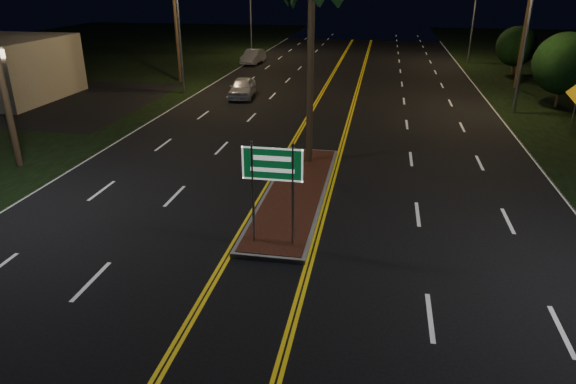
% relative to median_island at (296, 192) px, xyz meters
% --- Properties ---
extents(ground, '(120.00, 120.00, 0.00)m').
position_rel_median_island_xyz_m(ground, '(0.00, -7.00, -0.08)').
color(ground, black).
rests_on(ground, ground).
extents(median_island, '(2.25, 10.25, 0.17)m').
position_rel_median_island_xyz_m(median_island, '(0.00, 0.00, 0.00)').
color(median_island, gray).
rests_on(median_island, ground).
extents(highway_sign, '(1.80, 0.08, 3.20)m').
position_rel_median_island_xyz_m(highway_sign, '(0.00, -4.20, 2.32)').
color(highway_sign, gray).
rests_on(highway_sign, ground).
extents(streetlight_left_mid, '(1.91, 0.44, 9.00)m').
position_rel_median_island_xyz_m(streetlight_left_mid, '(-10.61, 17.00, 5.57)').
color(streetlight_left_mid, gray).
rests_on(streetlight_left_mid, ground).
extents(streetlight_right_mid, '(1.91, 0.44, 9.00)m').
position_rel_median_island_xyz_m(streetlight_right_mid, '(10.61, 15.00, 5.57)').
color(streetlight_right_mid, gray).
rests_on(streetlight_right_mid, ground).
extents(streetlight_right_far, '(1.91, 0.44, 9.00)m').
position_rel_median_island_xyz_m(streetlight_right_far, '(10.61, 35.00, 5.57)').
color(streetlight_right_far, gray).
rests_on(streetlight_right_far, ground).
extents(shrub_mid, '(3.78, 3.78, 4.62)m').
position_rel_median_island_xyz_m(shrub_mid, '(14.00, 17.00, 2.64)').
color(shrub_mid, '#382819').
rests_on(shrub_mid, ground).
extents(shrub_far, '(3.24, 3.24, 3.96)m').
position_rel_median_island_xyz_m(shrub_far, '(13.80, 29.00, 2.25)').
color(shrub_far, '#382819').
rests_on(shrub_far, ground).
extents(car_near, '(2.38, 4.75, 1.53)m').
position_rel_median_island_xyz_m(car_near, '(-6.45, 16.27, 0.68)').
color(car_near, silver).
rests_on(car_near, ground).
extents(car_far, '(2.33, 4.70, 1.52)m').
position_rel_median_island_xyz_m(car_far, '(-9.30, 30.90, 0.67)').
color(car_far, silver).
rests_on(car_far, ground).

